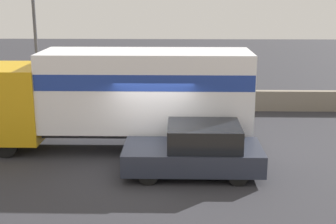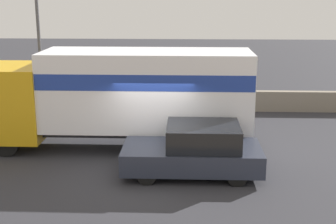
# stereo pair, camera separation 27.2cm
# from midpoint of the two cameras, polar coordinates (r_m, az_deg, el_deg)

# --- Properties ---
(ground_plane) EXTENTS (80.00, 80.00, 0.00)m
(ground_plane) POSITION_cam_midpoint_polar(r_m,az_deg,el_deg) (14.44, -1.35, -6.80)
(ground_plane) COLOR #2D2D33
(stone_wall_backdrop) EXTENTS (60.00, 0.35, 0.91)m
(stone_wall_backdrop) POSITION_cam_midpoint_polar(r_m,az_deg,el_deg) (21.23, -0.09, 1.46)
(stone_wall_backdrop) COLOR gray
(stone_wall_backdrop) RESTS_ON ground_plane
(street_lamp) EXTENTS (0.56, 0.28, 7.39)m
(street_lamp) POSITION_cam_midpoint_polar(r_m,az_deg,el_deg) (20.69, -15.27, 11.24)
(street_lamp) COLOR #4C4C51
(street_lamp) RESTS_ON ground_plane
(box_truck) EXTENTS (9.15, 2.50, 3.35)m
(box_truck) POSITION_cam_midpoint_polar(r_m,az_deg,el_deg) (15.79, -5.50, 2.40)
(box_truck) COLOR gold
(box_truck) RESTS_ON ground_plane
(car_hatchback) EXTENTS (4.04, 1.90, 1.51)m
(car_hatchback) POSITION_cam_midpoint_polar(r_m,az_deg,el_deg) (13.75, 3.92, -4.70)
(car_hatchback) COLOR #282D3D
(car_hatchback) RESTS_ON ground_plane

